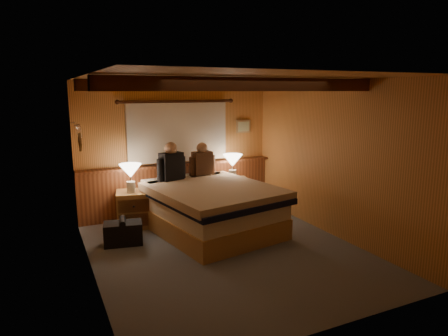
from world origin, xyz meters
TOP-DOWN VIEW (x-y plane):
  - floor at (0.00, 0.00)m, footprint 4.20×4.20m
  - ceiling at (0.00, 0.00)m, footprint 4.20×4.20m
  - wall_back at (0.00, 2.10)m, footprint 3.60×0.00m
  - wall_left at (-1.80, 0.00)m, footprint 0.00×4.20m
  - wall_right at (1.80, 0.00)m, footprint 0.00×4.20m
  - wall_front at (0.00, -2.10)m, footprint 3.60×0.00m
  - wainscot at (0.00, 2.04)m, footprint 3.60×0.23m
  - curtain_window at (0.00, 2.03)m, footprint 2.18×0.09m
  - ceiling_beams at (0.00, 0.15)m, footprint 3.60×1.65m
  - coat_rail at (-1.72, 1.58)m, footprint 0.05×0.55m
  - framed_print at (1.35, 2.08)m, footprint 0.30×0.04m
  - bed at (0.13, 0.89)m, footprint 2.02×2.45m
  - nightstand_left at (-0.94, 1.63)m, footprint 0.63×0.59m
  - nightstand_right at (0.98, 1.72)m, footprint 0.64×0.59m
  - lamp_left at (-0.97, 1.60)m, footprint 0.36×0.36m
  - lamp_right at (0.93, 1.70)m, footprint 0.36×0.36m
  - person_left at (-0.29, 1.57)m, footprint 0.54×0.31m
  - person_right at (0.34, 1.73)m, footprint 0.50×0.23m
  - duffel_bag at (-1.26, 0.91)m, footprint 0.60×0.43m

SIDE VIEW (x-z plane):
  - floor at x=0.00m, z-range 0.00..0.00m
  - duffel_bag at x=-1.26m, z-range -0.03..0.37m
  - nightstand_left at x=-0.94m, z-range 0.00..0.60m
  - nightstand_right at x=0.98m, z-range 0.00..0.61m
  - bed at x=0.13m, z-range 0.01..0.77m
  - wainscot at x=0.00m, z-range 0.02..0.96m
  - lamp_left at x=-0.97m, z-range 0.69..1.16m
  - lamp_right at x=0.93m, z-range 0.71..1.18m
  - person_right at x=0.34m, z-range 0.68..1.29m
  - person_left at x=-0.29m, z-range 0.68..1.35m
  - wall_left at x=-1.80m, z-range -0.90..3.30m
  - wall_right at x=1.80m, z-range -0.90..3.30m
  - wall_back at x=0.00m, z-range -0.60..3.00m
  - wall_front at x=0.00m, z-range -0.60..3.00m
  - curtain_window at x=0.00m, z-range 0.96..2.08m
  - framed_print at x=1.35m, z-range 1.43..1.68m
  - coat_rail at x=-1.72m, z-range 1.55..1.79m
  - ceiling_beams at x=0.00m, z-range 2.23..2.39m
  - ceiling at x=0.00m, z-range 2.40..2.40m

